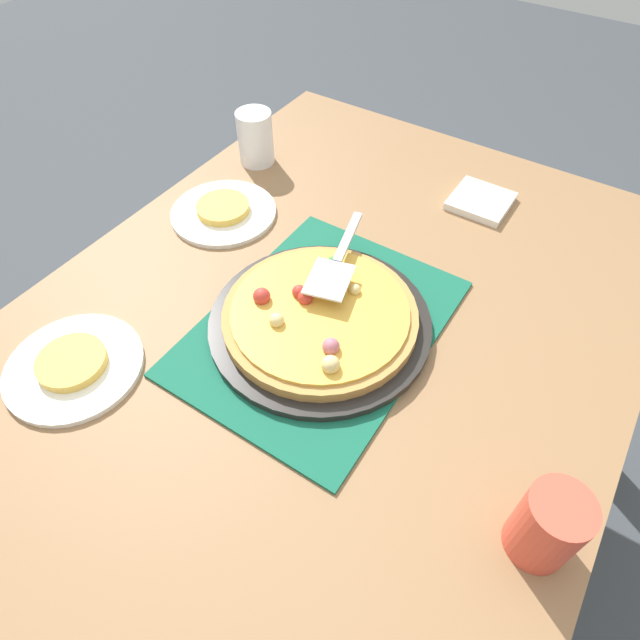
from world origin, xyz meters
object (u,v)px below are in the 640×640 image
at_px(pizza_pan, 320,323).
at_px(pizza_server, 337,261).
at_px(plate_far_right, 224,213).
at_px(napkin_stack, 481,201).
at_px(served_slice_left, 72,362).
at_px(cup_near, 548,526).
at_px(cup_far, 255,138).
at_px(pizza, 319,315).
at_px(served_slice_right, 223,208).
at_px(plate_near_left, 74,367).

distance_m(pizza_pan, pizza_server, 0.11).
bearing_deg(plate_far_right, napkin_stack, -53.23).
xyz_separation_m(served_slice_left, pizza_server, (0.38, -0.26, 0.05)).
bearing_deg(cup_near, served_slice_left, 100.74).
relative_size(pizza_pan, cup_far, 3.17).
xyz_separation_m(pizza, napkin_stack, (0.48, -0.10, -0.03)).
bearing_deg(served_slice_left, cup_near, -79.26).
bearing_deg(served_slice_right, served_slice_left, -173.00).
distance_m(pizza, cup_far, 0.53).
bearing_deg(plate_far_right, cup_near, -111.72).
xyz_separation_m(plate_far_right, pizza_server, (-0.06, -0.31, 0.07)).
xyz_separation_m(pizza, served_slice_right, (0.15, 0.34, -0.02)).
xyz_separation_m(served_slice_left, cup_far, (0.64, 0.12, 0.04)).
relative_size(served_slice_right, cup_far, 0.92).
distance_m(served_slice_right, cup_far, 0.21).
bearing_deg(pizza_server, pizza_pan, -165.02).
xyz_separation_m(plate_near_left, cup_far, (0.64, 0.12, 0.06)).
bearing_deg(served_slice_left, served_slice_right, 7.00).
distance_m(pizza, pizza_server, 0.11).
relative_size(pizza_server, napkin_stack, 1.94).
bearing_deg(pizza, napkin_stack, -11.77).
height_order(pizza_server, napkin_stack, pizza_server).
relative_size(served_slice_left, served_slice_right, 1.00).
height_order(pizza, plate_near_left, pizza).
bearing_deg(pizza, served_slice_right, 65.86).
bearing_deg(pizza_server, napkin_stack, -17.95).
relative_size(served_slice_right, cup_near, 0.92).
xyz_separation_m(served_slice_right, cup_far, (0.20, 0.06, 0.04)).
height_order(pizza, cup_far, cup_far).
distance_m(pizza_pan, plate_far_right, 0.37).
bearing_deg(cup_far, served_slice_left, -169.64).
relative_size(served_slice_left, cup_near, 0.92).
bearing_deg(pizza, pizza_server, 14.49).
height_order(served_slice_right, cup_near, cup_near).
relative_size(plate_far_right, served_slice_left, 2.00).
xyz_separation_m(cup_near, napkin_stack, (0.63, 0.33, -0.05)).
height_order(pizza, plate_far_right, pizza).
bearing_deg(cup_far, pizza_server, -124.12).
bearing_deg(cup_near, served_slice_right, 68.28).
bearing_deg(cup_far, pizza, -131.13).
height_order(plate_far_right, cup_far, cup_far).
xyz_separation_m(plate_near_left, served_slice_left, (0.00, 0.00, 0.01)).
bearing_deg(served_slice_right, plate_near_left, -173.00).
height_order(served_slice_left, cup_far, cup_far).
bearing_deg(pizza_server, cup_far, 55.88).
xyz_separation_m(served_slice_left, served_slice_right, (0.44, 0.05, 0.00)).
distance_m(plate_far_right, pizza_server, 0.33).
xyz_separation_m(pizza, cup_far, (0.35, 0.40, 0.03)).
bearing_deg(cup_near, pizza_server, 61.20).
distance_m(plate_near_left, served_slice_left, 0.01).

